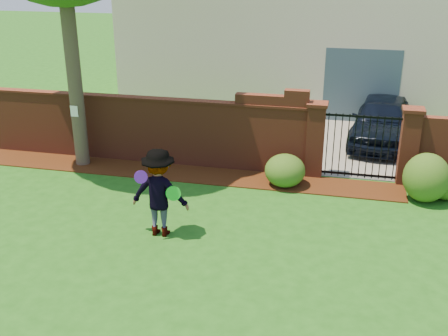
% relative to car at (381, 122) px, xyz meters
% --- Properties ---
extents(ground, '(80.00, 80.00, 0.01)m').
position_rel_car_xyz_m(ground, '(-4.08, -6.78, -0.68)').
color(ground, '#1D5615').
rests_on(ground, ground).
extents(mulch_bed, '(11.10, 1.08, 0.03)m').
position_rel_car_xyz_m(mulch_bed, '(-5.03, -3.44, -0.66)').
color(mulch_bed, '#351809').
rests_on(mulch_bed, ground).
extents(brick_wall, '(8.70, 0.31, 2.16)m').
position_rel_car_xyz_m(brick_wall, '(-6.09, -2.78, 0.25)').
color(brick_wall, maroon).
rests_on(brick_wall, ground).
extents(pillar_left, '(0.50, 0.50, 1.88)m').
position_rel_car_xyz_m(pillar_left, '(-1.68, -2.78, 0.28)').
color(pillar_left, maroon).
rests_on(pillar_left, ground).
extents(pillar_right, '(0.50, 0.50, 1.88)m').
position_rel_car_xyz_m(pillar_right, '(0.52, -2.78, 0.28)').
color(pillar_right, maroon).
rests_on(pillar_right, ground).
extents(iron_gate, '(1.78, 0.03, 1.60)m').
position_rel_car_xyz_m(iron_gate, '(-0.58, -2.78, 0.18)').
color(iron_gate, black).
rests_on(iron_gate, ground).
extents(driveway, '(3.20, 8.00, 0.01)m').
position_rel_car_xyz_m(driveway, '(-0.58, 1.22, -0.67)').
color(driveway, gray).
rests_on(driveway, ground).
extents(house, '(12.40, 6.40, 6.30)m').
position_rel_car_xyz_m(house, '(-3.08, 5.21, 2.48)').
color(house, beige).
rests_on(house, ground).
extents(car, '(2.09, 4.15, 1.36)m').
position_rel_car_xyz_m(car, '(0.00, 0.00, 0.00)').
color(car, black).
rests_on(car, ground).
extents(paper_notice, '(0.20, 0.01, 0.28)m').
position_rel_car_xyz_m(paper_notice, '(-7.68, -3.57, 0.82)').
color(paper_notice, white).
rests_on(paper_notice, tree).
extents(shrub_left, '(0.96, 0.96, 0.79)m').
position_rel_car_xyz_m(shrub_left, '(-2.30, -3.61, -0.28)').
color(shrub_left, '#245018').
rests_on(shrub_left, ground).
extents(shrub_middle, '(1.02, 1.02, 1.12)m').
position_rel_car_xyz_m(shrub_middle, '(0.85, -3.73, -0.12)').
color(shrub_middle, '#245018').
rests_on(shrub_middle, ground).
extents(shrub_right, '(0.86, 0.86, 0.76)m').
position_rel_car_xyz_m(shrub_right, '(1.32, -3.50, -0.30)').
color(shrub_right, '#245018').
rests_on(shrub_right, ground).
extents(man, '(1.15, 0.66, 1.78)m').
position_rel_car_xyz_m(man, '(-4.41, -6.57, 0.21)').
color(man, gray).
rests_on(man, ground).
extents(frisbee_purple, '(0.25, 0.19, 0.25)m').
position_rel_car_xyz_m(frisbee_purple, '(-4.64, -6.83, 0.64)').
color(frisbee_purple, '#571BA9').
rests_on(frisbee_purple, man).
extents(frisbee_green, '(0.30, 0.11, 0.29)m').
position_rel_car_xyz_m(frisbee_green, '(-4.06, -6.69, 0.30)').
color(frisbee_green, green).
rests_on(frisbee_green, man).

